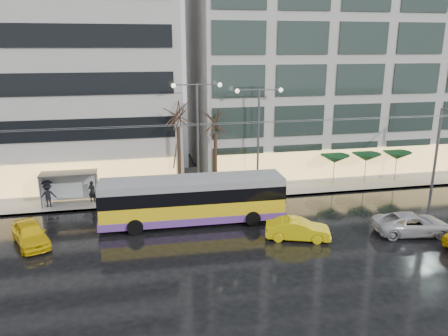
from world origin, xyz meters
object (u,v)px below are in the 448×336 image
object	(u,v)px
trolleybus	(193,201)
street_lamp_near	(198,124)
taxi_a	(30,234)
bus_shelter	(64,181)

from	to	relation	value
trolleybus	street_lamp_near	distance (m)	7.21
street_lamp_near	taxi_a	size ratio (longest dim) A/B	2.14
street_lamp_near	taxi_a	xyz separation A→B (m)	(-11.56, -6.97, -5.27)
street_lamp_near	trolleybus	bearing A→B (deg)	-102.22
street_lamp_near	taxi_a	bearing A→B (deg)	-148.92
bus_shelter	street_lamp_near	size ratio (longest dim) A/B	0.47
trolleybus	bus_shelter	xyz separation A→B (m)	(-9.17, 5.46, 0.38)
trolleybus	taxi_a	distance (m)	10.49
trolleybus	bus_shelter	distance (m)	10.68
trolleybus	taxi_a	bearing A→B (deg)	-172.33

